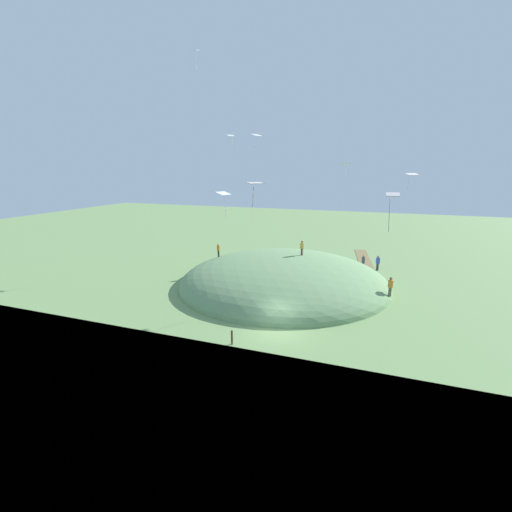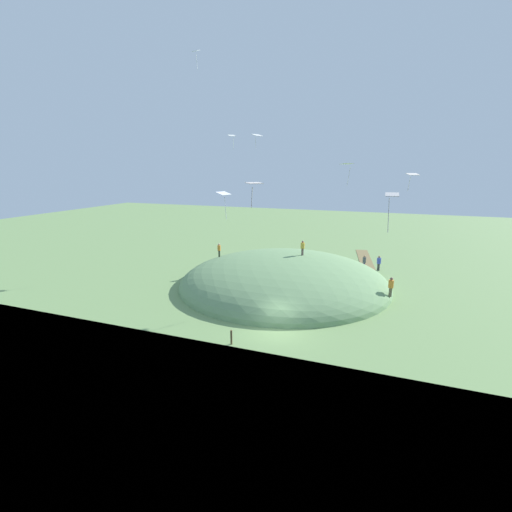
% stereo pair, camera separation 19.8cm
% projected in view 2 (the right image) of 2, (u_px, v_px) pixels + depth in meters
% --- Properties ---
extents(ground_plane, '(160.00, 160.00, 0.00)m').
position_uv_depth(ground_plane, '(278.00, 330.00, 26.92)').
color(ground_plane, '#6D8F54').
extents(grass_hill, '(22.09, 21.81, 5.96)m').
position_uv_depth(grass_hill, '(284.00, 284.00, 37.69)').
color(grass_hill, '#6B915E').
rests_on(grass_hill, ground_plane).
extents(dirt_path, '(13.81, 3.67, 0.04)m').
position_uv_depth(dirt_path, '(366.00, 261.00, 46.62)').
color(dirt_path, olive).
rests_on(dirt_path, ground_plane).
extents(person_watching_kites, '(0.55, 0.55, 1.56)m').
position_uv_depth(person_watching_kites, '(303.00, 246.00, 37.49)').
color(person_watching_kites, '#3A332E').
rests_on(person_watching_kites, grass_hill).
extents(person_with_child, '(0.65, 0.65, 1.84)m').
position_uv_depth(person_with_child, '(391.00, 285.00, 32.01)').
color(person_with_child, brown).
rests_on(person_with_child, grass_hill).
extents(person_on_hilltop, '(0.48, 0.48, 1.57)m').
position_uv_depth(person_on_hilltop, '(219.00, 248.00, 40.51)').
color(person_on_hilltop, '#303627').
rests_on(person_on_hilltop, grass_hill).
extents(person_walking_path, '(0.53, 0.53, 1.78)m').
position_uv_depth(person_walking_path, '(364.00, 261.00, 42.66)').
color(person_walking_path, navy).
rests_on(person_walking_path, ground_plane).
extents(person_near_shore, '(0.61, 0.61, 1.81)m').
position_uv_depth(person_near_shore, '(379.00, 261.00, 42.25)').
color(person_near_shore, '#2E3437').
rests_on(person_near_shore, ground_plane).
extents(kite_0, '(1.03, 1.16, 1.49)m').
position_uv_depth(kite_0, '(412.00, 175.00, 29.62)').
color(kite_0, white).
extents(kite_1, '(1.04, 1.02, 1.39)m').
position_uv_depth(kite_1, '(254.00, 184.00, 19.34)').
color(kite_1, silver).
extents(kite_2, '(1.37, 1.10, 2.31)m').
position_uv_depth(kite_2, '(224.00, 194.00, 29.77)').
color(kite_2, white).
extents(kite_3, '(0.71, 0.85, 1.79)m').
position_uv_depth(kite_3, '(196.00, 52.00, 35.52)').
color(kite_3, white).
extents(kite_4, '(1.43, 1.42, 2.13)m').
position_uv_depth(kite_4, '(347.00, 165.00, 33.87)').
color(kite_4, silver).
extents(kite_5, '(1.28, 1.13, 1.44)m').
position_uv_depth(kite_5, '(257.00, 136.00, 36.33)').
color(kite_5, white).
extents(kite_6, '(1.04, 1.04, 1.81)m').
position_uv_depth(kite_6, '(232.00, 136.00, 44.87)').
color(kite_6, white).
extents(kite_8, '(0.51, 0.74, 2.22)m').
position_uv_depth(kite_8, '(391.00, 198.00, 19.65)').
color(kite_8, white).
extents(mooring_post, '(0.14, 0.14, 1.05)m').
position_uv_depth(mooring_post, '(231.00, 337.00, 24.60)').
color(mooring_post, brown).
rests_on(mooring_post, ground_plane).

